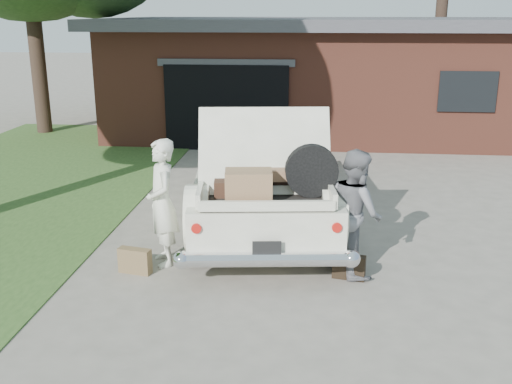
{
  "coord_description": "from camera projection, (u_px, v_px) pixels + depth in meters",
  "views": [
    {
      "loc": [
        0.78,
        -7.26,
        3.49
      ],
      "look_at": [
        0.0,
        0.6,
        1.1
      ],
      "focal_mm": 42.0,
      "sensor_mm": 36.0,
      "label": 1
    }
  ],
  "objects": [
    {
      "name": "house",
      "position": [
        323.0,
        73.0,
        18.35
      ],
      "size": [
        12.8,
        7.8,
        3.3
      ],
      "color": "brown",
      "rests_on": "ground"
    },
    {
      "name": "suitcase_right",
      "position": [
        349.0,
        267.0,
        8.1
      ],
      "size": [
        0.46,
        0.23,
        0.34
      ],
      "primitive_type": "cube",
      "rotation": [
        0.0,
        0.0,
        -0.21
      ],
      "color": "black",
      "rests_on": "ground"
    },
    {
      "name": "sedan",
      "position": [
        261.0,
        175.0,
        10.18
      ],
      "size": [
        2.8,
        5.82,
        2.2
      ],
      "rotation": [
        0.0,
        0.0,
        0.12
      ],
      "color": "white",
      "rests_on": "ground"
    },
    {
      "name": "woman_right",
      "position": [
        355.0,
        212.0,
        8.12
      ],
      "size": [
        0.93,
        1.03,
        1.75
      ],
      "primitive_type": "imported",
      "rotation": [
        0.0,
        0.0,
        1.95
      ],
      "color": "slate",
      "rests_on": "ground"
    },
    {
      "name": "woman_left",
      "position": [
        162.0,
        203.0,
        8.41
      ],
      "size": [
        0.67,
        0.78,
        1.82
      ],
      "primitive_type": "imported",
      "rotation": [
        0.0,
        0.0,
        -1.14
      ],
      "color": "silver",
      "rests_on": "ground"
    },
    {
      "name": "suitcase_left",
      "position": [
        135.0,
        261.0,
        8.28
      ],
      "size": [
        0.48,
        0.24,
        0.36
      ],
      "primitive_type": "cube",
      "rotation": [
        0.0,
        0.0,
        -0.21
      ],
      "color": "brown",
      "rests_on": "ground"
    },
    {
      "name": "ground",
      "position": [
        252.0,
        284.0,
        8.0
      ],
      "size": [
        90.0,
        90.0,
        0.0
      ],
      "primitive_type": "plane",
      "color": "gray",
      "rests_on": "ground"
    }
  ]
}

